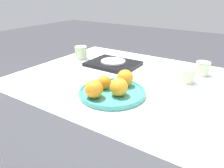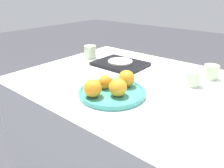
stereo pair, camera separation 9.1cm
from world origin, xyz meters
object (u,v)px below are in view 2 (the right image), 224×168
at_px(cup_0, 211,72).
at_px(orange_3, 93,88).
at_px(fruit_platter, 112,92).
at_px(serving_tray, 120,64).
at_px(side_plate, 120,61).
at_px(orange_0, 105,82).
at_px(orange_2, 127,78).
at_px(cup_2, 193,79).
at_px(cup_1, 90,52).
at_px(orange_1, 118,87).

bearing_deg(cup_0, orange_3, -118.21).
xyz_separation_m(fruit_platter, serving_tray, (-0.21, 0.33, -0.00)).
xyz_separation_m(fruit_platter, side_plate, (-0.21, 0.33, 0.01)).
xyz_separation_m(orange_0, orange_2, (0.06, 0.08, 0.01)).
distance_m(orange_3, side_plate, 0.46).
distance_m(orange_3, serving_tray, 0.46).
bearing_deg(side_plate, serving_tray, 0.00).
height_order(cup_0, cup_2, cup_0).
bearing_deg(orange_0, side_plate, 117.21).
relative_size(cup_1, cup_2, 1.16).
bearing_deg(orange_1, cup_2, 61.05).
bearing_deg(side_plate, cup_2, -2.18).
height_order(fruit_platter, serving_tray, fruit_platter).
relative_size(orange_0, cup_0, 0.83).
bearing_deg(cup_1, orange_0, -38.17).
distance_m(cup_1, cup_2, 0.69).
distance_m(fruit_platter, cup_1, 0.57).
xyz_separation_m(cup_0, cup_1, (-0.73, -0.13, 0.01)).
distance_m(cup_0, cup_2, 0.15).
relative_size(side_plate, cup_2, 2.07).
relative_size(orange_2, side_plate, 0.51).
xyz_separation_m(side_plate, cup_1, (-0.25, -0.00, 0.02)).
distance_m(fruit_platter, orange_2, 0.09).
xyz_separation_m(cup_1, cup_2, (0.69, -0.02, -0.01)).
distance_m(orange_0, cup_2, 0.42).
bearing_deg(serving_tray, fruit_platter, -57.55).
bearing_deg(orange_3, side_plate, 113.61).
distance_m(orange_2, serving_tray, 0.34).
relative_size(orange_1, orange_2, 1.01).
bearing_deg(fruit_platter, orange_0, 172.70).
xyz_separation_m(serving_tray, cup_1, (-0.25, -0.00, 0.03)).
height_order(orange_2, serving_tray, orange_2).
distance_m(side_plate, cup_2, 0.44).
distance_m(orange_0, cup_0, 0.55).
distance_m(orange_2, cup_2, 0.32).
xyz_separation_m(orange_3, side_plate, (-0.19, 0.42, -0.03)).
height_order(orange_3, side_plate, orange_3).
relative_size(side_plate, cup_0, 2.00).
relative_size(orange_2, orange_3, 1.00).
xyz_separation_m(orange_0, orange_1, (0.09, -0.02, 0.01)).
distance_m(serving_tray, cup_2, 0.44).
height_order(orange_2, cup_0, orange_2).
height_order(orange_0, cup_0, orange_0).
height_order(orange_2, cup_1, orange_2).
xyz_separation_m(fruit_platter, orange_1, (0.05, -0.02, 0.04)).
relative_size(serving_tray, side_plate, 2.00).
height_order(orange_0, side_plate, orange_0).
relative_size(orange_0, serving_tray, 0.21).
bearing_deg(orange_0, orange_1, -14.47).
bearing_deg(cup_0, orange_0, -124.31).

